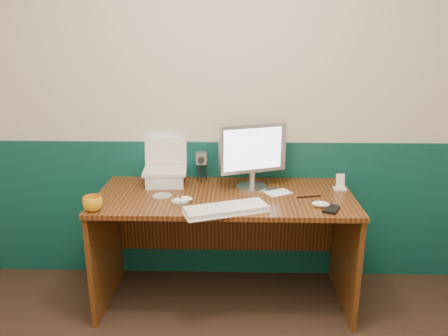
{
  "coord_description": "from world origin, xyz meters",
  "views": [
    {
      "loc": [
        0.08,
        -1.18,
        1.71
      ],
      "look_at": [
        0.02,
        1.23,
        0.97
      ],
      "focal_mm": 35.0,
      "sensor_mm": 36.0,
      "label": 1
    }
  ],
  "objects_px": {
    "monitor": "(253,156)",
    "keyboard": "(226,210)",
    "laptop": "(164,156)",
    "camcorder": "(202,168)",
    "desk": "(225,249)",
    "mug": "(93,204)"
  },
  "relations": [
    {
      "from": "camcorder",
      "to": "monitor",
      "type": "bearing_deg",
      "value": -22.4
    },
    {
      "from": "keyboard",
      "to": "camcorder",
      "type": "xyz_separation_m",
      "value": [
        -0.18,
        0.54,
        0.08
      ]
    },
    {
      "from": "mug",
      "to": "keyboard",
      "type": "bearing_deg",
      "value": 0.24
    },
    {
      "from": "laptop",
      "to": "monitor",
      "type": "height_order",
      "value": "monitor"
    },
    {
      "from": "desk",
      "to": "laptop",
      "type": "distance_m",
      "value": 0.72
    },
    {
      "from": "laptop",
      "to": "monitor",
      "type": "distance_m",
      "value": 0.58
    },
    {
      "from": "laptop",
      "to": "camcorder",
      "type": "distance_m",
      "value": 0.27
    },
    {
      "from": "laptop",
      "to": "keyboard",
      "type": "height_order",
      "value": "laptop"
    },
    {
      "from": "desk",
      "to": "laptop",
      "type": "relative_size",
      "value": 5.7
    },
    {
      "from": "monitor",
      "to": "camcorder",
      "type": "height_order",
      "value": "monitor"
    },
    {
      "from": "desk",
      "to": "laptop",
      "type": "height_order",
      "value": "laptop"
    },
    {
      "from": "mug",
      "to": "camcorder",
      "type": "distance_m",
      "value": 0.79
    },
    {
      "from": "desk",
      "to": "monitor",
      "type": "xyz_separation_m",
      "value": [
        0.17,
        0.12,
        0.59
      ]
    },
    {
      "from": "mug",
      "to": "laptop",
      "type": "bearing_deg",
      "value": 53.54
    },
    {
      "from": "laptop",
      "to": "camcorder",
      "type": "xyz_separation_m",
      "value": [
        0.24,
        0.08,
        -0.11
      ]
    },
    {
      "from": "mug",
      "to": "camcorder",
      "type": "xyz_separation_m",
      "value": [
        0.58,
        0.54,
        0.05
      ]
    },
    {
      "from": "monitor",
      "to": "camcorder",
      "type": "distance_m",
      "value": 0.38
    },
    {
      "from": "laptop",
      "to": "monitor",
      "type": "relative_size",
      "value": 0.64
    },
    {
      "from": "keyboard",
      "to": "camcorder",
      "type": "bearing_deg",
      "value": 87.97
    },
    {
      "from": "monitor",
      "to": "keyboard",
      "type": "distance_m",
      "value": 0.48
    },
    {
      "from": "laptop",
      "to": "mug",
      "type": "distance_m",
      "value": 0.59
    },
    {
      "from": "monitor",
      "to": "keyboard",
      "type": "bearing_deg",
      "value": -131.93
    }
  ]
}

